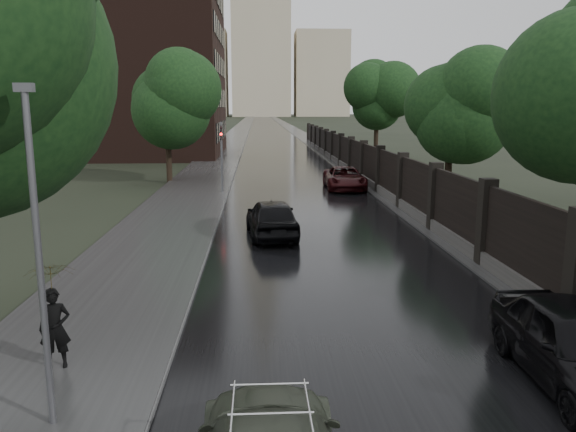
{
  "coord_description": "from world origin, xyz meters",
  "views": [
    {
      "loc": [
        -2.3,
        -6.32,
        4.79
      ],
      "look_at": [
        -1.39,
        10.62,
        1.5
      ],
      "focal_mm": 35.0,
      "sensor_mm": 36.0,
      "label": 1
    }
  ],
  "objects_px": {
    "hatchback_left": "(272,218)",
    "pedestrian_umbrella": "(51,286)",
    "lamp_post": "(39,260)",
    "tree_left_far": "(166,100)",
    "tree_right_c": "(377,105)",
    "car_right_near": "(575,345)",
    "car_right_far": "(345,178)",
    "traffic_light": "(222,151)",
    "tree_right_b": "(452,104)"
  },
  "relations": [
    {
      "from": "tree_right_b",
      "to": "traffic_light",
      "type": "bearing_deg",
      "value": 165.76
    },
    {
      "from": "traffic_light",
      "to": "pedestrian_umbrella",
      "type": "distance_m",
      "value": 21.7
    },
    {
      "from": "tree_right_b",
      "to": "tree_right_c",
      "type": "xyz_separation_m",
      "value": [
        0.0,
        18.0,
        0.0
      ]
    },
    {
      "from": "hatchback_left",
      "to": "pedestrian_umbrella",
      "type": "xyz_separation_m",
      "value": [
        -4.17,
        -10.89,
        0.96
      ]
    },
    {
      "from": "lamp_post",
      "to": "tree_left_far",
      "type": "bearing_deg",
      "value": 95.21
    },
    {
      "from": "hatchback_left",
      "to": "pedestrian_umbrella",
      "type": "relative_size",
      "value": 1.87
    },
    {
      "from": "car_right_far",
      "to": "pedestrian_umbrella",
      "type": "bearing_deg",
      "value": -109.38
    },
    {
      "from": "traffic_light",
      "to": "car_right_far",
      "type": "bearing_deg",
      "value": 11.64
    },
    {
      "from": "lamp_post",
      "to": "car_right_near",
      "type": "relative_size",
      "value": 1.19
    },
    {
      "from": "lamp_post",
      "to": "traffic_light",
      "type": "bearing_deg",
      "value": 87.32
    },
    {
      "from": "hatchback_left",
      "to": "car_right_near",
      "type": "bearing_deg",
      "value": 108.25
    },
    {
      "from": "tree_right_b",
      "to": "car_right_near",
      "type": "distance_m",
      "value": 20.36
    },
    {
      "from": "hatchback_left",
      "to": "pedestrian_umbrella",
      "type": "bearing_deg",
      "value": 64.21
    },
    {
      "from": "traffic_light",
      "to": "car_right_near",
      "type": "xyz_separation_m",
      "value": [
        7.49,
        -22.44,
        -1.67
      ]
    },
    {
      "from": "tree_right_c",
      "to": "hatchback_left",
      "type": "relative_size",
      "value": 1.63
    },
    {
      "from": "traffic_light",
      "to": "car_right_near",
      "type": "relative_size",
      "value": 0.93
    },
    {
      "from": "car_right_far",
      "to": "pedestrian_umbrella",
      "type": "distance_m",
      "value": 24.72
    },
    {
      "from": "traffic_light",
      "to": "hatchback_left",
      "type": "height_order",
      "value": "traffic_light"
    },
    {
      "from": "tree_right_c",
      "to": "car_right_far",
      "type": "bearing_deg",
      "value": -109.07
    },
    {
      "from": "tree_right_b",
      "to": "hatchback_left",
      "type": "bearing_deg",
      "value": -140.24
    },
    {
      "from": "car_right_near",
      "to": "pedestrian_umbrella",
      "type": "xyz_separation_m",
      "value": [
        -9.16,
        0.82,
        0.96
      ]
    },
    {
      "from": "tree_right_b",
      "to": "pedestrian_umbrella",
      "type": "xyz_separation_m",
      "value": [
        -13.47,
        -18.62,
        -3.25
      ]
    },
    {
      "from": "tree_right_b",
      "to": "car_right_near",
      "type": "bearing_deg",
      "value": -102.5
    },
    {
      "from": "hatchback_left",
      "to": "pedestrian_umbrella",
      "type": "height_order",
      "value": "pedestrian_umbrella"
    },
    {
      "from": "tree_left_far",
      "to": "lamp_post",
      "type": "height_order",
      "value": "tree_left_far"
    },
    {
      "from": "tree_right_c",
      "to": "traffic_light",
      "type": "height_order",
      "value": "tree_right_c"
    },
    {
      "from": "traffic_light",
      "to": "pedestrian_umbrella",
      "type": "xyz_separation_m",
      "value": [
        -1.67,
        -21.62,
        -0.7
      ]
    },
    {
      "from": "tree_left_far",
      "to": "tree_right_c",
      "type": "bearing_deg",
      "value": 32.83
    },
    {
      "from": "lamp_post",
      "to": "hatchback_left",
      "type": "xyz_separation_m",
      "value": [
        3.6,
        12.76,
        -1.94
      ]
    },
    {
      "from": "traffic_light",
      "to": "tree_left_far",
      "type": "bearing_deg",
      "value": 126.47
    },
    {
      "from": "lamp_post",
      "to": "pedestrian_umbrella",
      "type": "height_order",
      "value": "lamp_post"
    },
    {
      "from": "tree_left_far",
      "to": "hatchback_left",
      "type": "bearing_deg",
      "value": -68.5
    },
    {
      "from": "car_right_near",
      "to": "car_right_far",
      "type": "distance_m",
      "value": 23.91
    },
    {
      "from": "car_right_near",
      "to": "hatchback_left",
      "type": "bearing_deg",
      "value": 114.53
    },
    {
      "from": "tree_right_b",
      "to": "traffic_light",
      "type": "distance_m",
      "value": 12.44
    },
    {
      "from": "tree_left_far",
      "to": "car_right_near",
      "type": "bearing_deg",
      "value": -67.82
    },
    {
      "from": "car_right_near",
      "to": "car_right_far",
      "type": "height_order",
      "value": "car_right_near"
    },
    {
      "from": "hatchback_left",
      "to": "pedestrian_umbrella",
      "type": "distance_m",
      "value": 11.7
    },
    {
      "from": "tree_right_c",
      "to": "car_right_near",
      "type": "distance_m",
      "value": 37.93
    },
    {
      "from": "tree_left_far",
      "to": "car_right_near",
      "type": "distance_m",
      "value": 29.98
    },
    {
      "from": "lamp_post",
      "to": "car_right_far",
      "type": "relative_size",
      "value": 1.06
    },
    {
      "from": "car_right_far",
      "to": "tree_right_b",
      "type": "bearing_deg",
      "value": -42.16
    },
    {
      "from": "tree_left_far",
      "to": "pedestrian_umbrella",
      "type": "xyz_separation_m",
      "value": [
        2.03,
        -26.62,
        -3.55
      ]
    },
    {
      "from": "car_right_near",
      "to": "pedestrian_umbrella",
      "type": "height_order",
      "value": "pedestrian_umbrella"
    },
    {
      "from": "tree_left_far",
      "to": "lamp_post",
      "type": "distance_m",
      "value": 28.73
    },
    {
      "from": "tree_right_b",
      "to": "traffic_light",
      "type": "height_order",
      "value": "tree_right_b"
    },
    {
      "from": "pedestrian_umbrella",
      "to": "traffic_light",
      "type": "bearing_deg",
      "value": 73.64
    },
    {
      "from": "tree_left_far",
      "to": "hatchback_left",
      "type": "distance_m",
      "value": 17.5
    },
    {
      "from": "hatchback_left",
      "to": "car_right_far",
      "type": "relative_size",
      "value": 0.89
    },
    {
      "from": "car_right_near",
      "to": "pedestrian_umbrella",
      "type": "distance_m",
      "value": 9.25
    }
  ]
}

